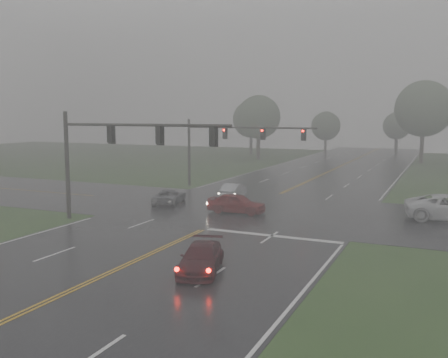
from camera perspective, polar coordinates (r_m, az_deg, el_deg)
The scene contains 15 objects.
ground at distance 20.54m, azimuth -21.00°, elevation -13.66°, with size 180.00×180.00×0.00m, color #2A461E.
main_road at distance 36.82m, azimuth 1.68°, elevation -3.95°, with size 18.00×160.00×0.02m, color black.
cross_street at distance 38.64m, azimuth 2.82°, elevation -3.42°, with size 120.00×14.00×0.02m, color black.
stop_bar at distance 30.15m, azimuth 5.50°, elevation -6.52°, with size 8.50×0.50×0.01m, color silver.
sedan_maroon at distance 23.46m, azimuth -2.64°, elevation -10.54°, with size 1.75×4.31×1.25m, color #3B0A10.
sedan_red at distance 36.87m, azimuth 1.45°, elevation -3.94°, with size 1.73×4.31×1.47m, color maroon.
sedan_silver at distance 43.55m, azimuth 1.09°, elevation -2.20°, with size 1.35×3.88×1.28m, color #B2B5BA.
car_grey at distance 41.07m, azimuth -6.23°, elevation -2.82°, with size 1.95×4.23×1.18m, color #55575D.
signal_gantry_near at distance 33.71m, azimuth -12.71°, elevation 3.76°, with size 12.59×0.33×7.45m.
signal_gantry_far at distance 48.97m, azimuth 0.30°, elevation 4.53°, with size 13.31×0.35×6.81m.
tree_nw_a at distance 81.99m, azimuth 3.97°, elevation 7.07°, with size 7.12×7.12×10.46m.
tree_ne_a at distance 80.75m, azimuth 21.86°, elevation 7.46°, with size 8.42×8.42×12.37m.
tree_n_mid at distance 95.20m, azimuth 11.57°, elevation 5.95°, with size 5.38×5.38×7.90m.
tree_nw_b at distance 90.88m, azimuth 3.12°, elevation 6.84°, with size 6.69×6.69×9.83m.
tree_n_far at distance 103.14m, azimuth 19.15°, elevation 5.75°, with size 5.32×5.32×7.81m.
Camera 1 is at (13.87, -13.34, 7.18)m, focal length 40.00 mm.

